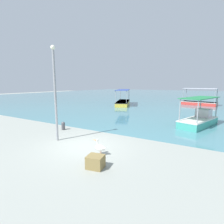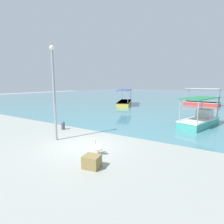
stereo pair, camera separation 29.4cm
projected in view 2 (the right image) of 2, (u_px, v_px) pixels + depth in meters
ground at (82, 146)px, 10.10m from camera, size 120.00×120.00×0.00m
harbor_water at (193, 96)px, 50.41m from camera, size 110.00×90.00×0.00m
fishing_boat_far_right at (200, 120)px, 14.66m from camera, size 2.93×4.83×2.43m
fishing_boat_outer at (201, 102)px, 28.80m from camera, size 5.54×2.75×2.79m
fishing_boat_near_left at (125, 102)px, 29.46m from camera, size 4.38×7.23×2.56m
pelican at (98, 147)px, 8.81m from camera, size 0.81×0.35×0.80m
lamp_post at (54, 89)px, 10.66m from camera, size 0.28×0.28×5.79m
mooring_bollard at (63, 125)px, 13.66m from camera, size 0.29×0.29×0.64m
cargo_crate at (92, 162)px, 7.45m from camera, size 0.80×0.74×0.54m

